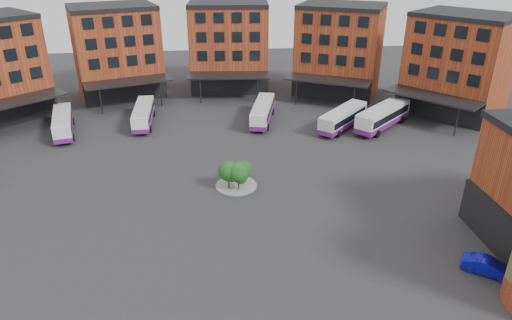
{
  "coord_description": "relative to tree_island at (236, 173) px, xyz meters",
  "views": [
    {
      "loc": [
        -0.25,
        -30.65,
        23.65
      ],
      "look_at": [
        3.91,
        9.9,
        4.0
      ],
      "focal_mm": 32.0,
      "sensor_mm": 36.0,
      "label": 1
    }
  ],
  "objects": [
    {
      "name": "ground",
      "position": [
        -1.99,
        -11.5,
        -1.84
      ],
      "size": [
        160.0,
        160.0,
        0.0
      ],
      "primitive_type": "plane",
      "color": "#28282B",
      "rests_on": "ground"
    },
    {
      "name": "main_building",
      "position": [
        -6.77,
        26.75,
        5.39
      ],
      "size": [
        94.14,
        42.48,
        14.6
      ],
      "color": "#954220",
      "rests_on": "ground"
    },
    {
      "name": "tree_island",
      "position": [
        0.0,
        0.0,
        0.0
      ],
      "size": [
        4.4,
        4.4,
        3.26
      ],
      "color": "gray",
      "rests_on": "ground"
    },
    {
      "name": "bus_b",
      "position": [
        -22.28,
        17.69,
        -0.32
      ],
      "size": [
        4.65,
        10.21,
        2.8
      ],
      "rotation": [
        0.0,
        0.0,
        0.25
      ],
      "color": "white",
      "rests_on": "ground"
    },
    {
      "name": "bus_c",
      "position": [
        -11.89,
        20.03,
        -0.34
      ],
      "size": [
        2.63,
        9.87,
        2.77
      ],
      "rotation": [
        0.0,
        0.0,
        0.02
      ],
      "color": "white",
      "rests_on": "ground"
    },
    {
      "name": "bus_d",
      "position": [
        5.01,
        19.3,
        -0.29
      ],
      "size": [
        4.7,
        10.41,
        2.86
      ],
      "rotation": [
        0.0,
        0.0,
        -0.24
      ],
      "color": "white",
      "rests_on": "ground"
    },
    {
      "name": "bus_e",
      "position": [
        15.79,
        15.6,
        -0.3
      ],
      "size": [
        8.61,
        8.98,
        2.85
      ],
      "rotation": [
        0.0,
        0.0,
        -0.75
      ],
      "color": "silver",
      "rests_on": "ground"
    },
    {
      "name": "bus_f",
      "position": [
        21.37,
        15.26,
        -0.14
      ],
      "size": [
        9.98,
        9.43,
        3.15
      ],
      "rotation": [
        0.0,
        0.0,
        -0.83
      ],
      "color": "white",
      "rests_on": "ground"
    },
    {
      "name": "blue_car",
      "position": [
        18.77,
        -15.71,
        -1.18
      ],
      "size": [
        4.05,
        3.45,
        1.31
      ],
      "primitive_type": "imported",
      "rotation": [
        0.0,
        0.0,
        0.95
      ],
      "color": "#0C0CA2",
      "rests_on": "ground"
    }
  ]
}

